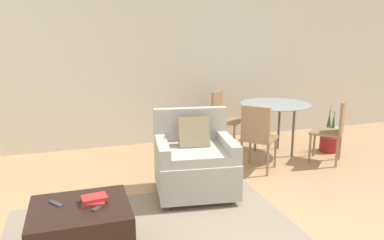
% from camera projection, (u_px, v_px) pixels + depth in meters
% --- Properties ---
extents(wall_back, '(12.00, 0.06, 2.75)m').
position_uv_depth(wall_back, '(152.00, 60.00, 6.00)').
color(wall_back, silver).
rests_on(wall_back, ground_plane).
extents(area_rug, '(2.68, 1.80, 0.01)m').
position_uv_depth(area_rug, '(154.00, 234.00, 3.45)').
color(area_rug, gray).
rests_on(area_rug, ground_plane).
extents(armchair, '(0.97, 0.93, 0.94)m').
position_uv_depth(armchair, '(195.00, 162.00, 4.26)').
color(armchair, '#B2ADA3').
rests_on(armchair, ground_plane).
extents(ottoman, '(0.80, 0.69, 0.43)m').
position_uv_depth(ottoman, '(81.00, 228.00, 3.10)').
color(ottoman, black).
rests_on(ottoman, ground_plane).
extents(book_stack, '(0.22, 0.20, 0.06)m').
position_uv_depth(book_stack, '(94.00, 200.00, 3.12)').
color(book_stack, '#B72D28').
rests_on(book_stack, ottoman).
extents(tv_remote_primary, '(0.13, 0.16, 0.01)m').
position_uv_depth(tv_remote_primary, '(56.00, 203.00, 3.10)').
color(tv_remote_primary, '#333338').
rests_on(tv_remote_primary, ottoman).
extents(tv_remote_secondary, '(0.12, 0.13, 0.01)m').
position_uv_depth(tv_remote_secondary, '(98.00, 207.00, 3.04)').
color(tv_remote_secondary, '#333338').
rests_on(tv_remote_secondary, ottoman).
extents(dining_table, '(1.04, 1.04, 0.78)m').
position_uv_depth(dining_table, '(275.00, 110.00, 5.57)').
color(dining_table, '#99A8AD').
rests_on(dining_table, ground_plane).
extents(dining_chair_near_left, '(0.59, 0.59, 0.90)m').
position_uv_depth(dining_chair_near_left, '(257.00, 134.00, 4.88)').
color(dining_chair_near_left, '#93704C').
rests_on(dining_chair_near_left, ground_plane).
extents(dining_chair_near_right, '(0.59, 0.59, 0.90)m').
position_uv_depth(dining_chair_near_right, '(334.00, 127.00, 5.24)').
color(dining_chair_near_right, '#93704C').
rests_on(dining_chair_near_right, ground_plane).
extents(dining_chair_far_left, '(0.59, 0.59, 0.90)m').
position_uv_depth(dining_chair_far_left, '(223.00, 115.00, 5.98)').
color(dining_chair_far_left, '#93704C').
rests_on(dining_chair_far_left, ground_plane).
extents(potted_plant_small, '(0.29, 0.29, 0.75)m').
position_uv_depth(potted_plant_small, '(330.00, 140.00, 5.81)').
color(potted_plant_small, maroon).
rests_on(potted_plant_small, ground_plane).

